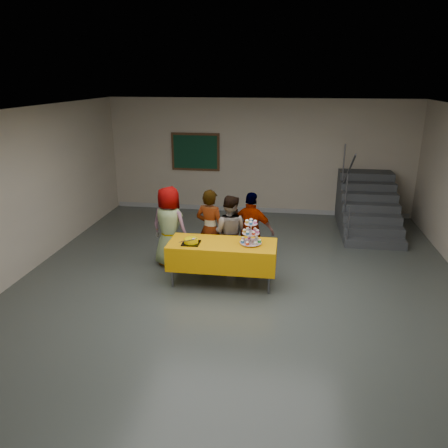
# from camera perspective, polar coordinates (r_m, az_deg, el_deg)

# --- Properties ---
(room_shell) EXTENTS (10.00, 10.04, 3.02)m
(room_shell) POSITION_cam_1_polar(r_m,az_deg,el_deg) (6.65, 1.72, 6.66)
(room_shell) COLOR #4C514C
(room_shell) RESTS_ON ground
(bake_table) EXTENTS (1.88, 0.78, 0.77)m
(bake_table) POSITION_cam_1_polar(r_m,az_deg,el_deg) (7.68, -0.22, -3.97)
(bake_table) COLOR #595960
(bake_table) RESTS_ON ground
(cupcake_stand) EXTENTS (0.38, 0.38, 0.44)m
(cupcake_stand) POSITION_cam_1_polar(r_m,az_deg,el_deg) (7.50, 3.52, -1.38)
(cupcake_stand) COLOR silver
(cupcake_stand) RESTS_ON bake_table
(bear_cake) EXTENTS (0.32, 0.36, 0.12)m
(bear_cake) POSITION_cam_1_polar(r_m,az_deg,el_deg) (7.57, -4.32, -2.14)
(bear_cake) COLOR black
(bear_cake) RESTS_ON bake_table
(schoolchild_a) EXTENTS (0.89, 0.71, 1.57)m
(schoolchild_a) POSITION_cam_1_polar(r_m,az_deg,el_deg) (8.42, -7.14, -0.36)
(schoolchild_a) COLOR #5C5D65
(schoolchild_a) RESTS_ON ground
(schoolchild_b) EXTENTS (0.65, 0.51, 1.55)m
(schoolchild_b) POSITION_cam_1_polar(r_m,az_deg,el_deg) (8.25, -1.83, -0.69)
(schoolchild_b) COLOR slate
(schoolchild_b) RESTS_ON ground
(schoolchild_c) EXTENTS (0.77, 0.64, 1.44)m
(schoolchild_c) POSITION_cam_1_polar(r_m,az_deg,el_deg) (8.26, 0.72, -1.07)
(schoolchild_c) COLOR slate
(schoolchild_c) RESTS_ON ground
(schoolchild_d) EXTENTS (0.93, 0.54, 1.49)m
(schoolchild_d) POSITION_cam_1_polar(r_m,az_deg,el_deg) (8.27, 3.60, -0.89)
(schoolchild_d) COLOR slate
(schoolchild_d) RESTS_ON ground
(staircase) EXTENTS (1.30, 2.40, 2.04)m
(staircase) POSITION_cam_1_polar(r_m,az_deg,el_deg) (11.16, 18.12, 2.05)
(staircase) COLOR #424447
(staircase) RESTS_ON ground
(noticeboard) EXTENTS (1.30, 0.05, 1.00)m
(noticeboard) POSITION_cam_1_polar(r_m,az_deg,el_deg) (11.82, -3.76, 9.37)
(noticeboard) COLOR #472B16
(noticeboard) RESTS_ON ground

